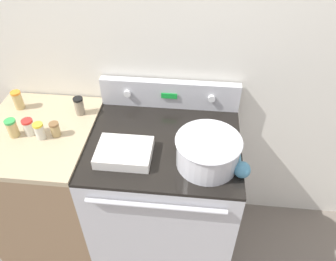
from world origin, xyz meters
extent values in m
cube|color=silver|center=(0.00, 0.70, 1.25)|extent=(8.00, 0.05, 2.50)
cube|color=#BCBCC1|center=(0.00, 0.33, 0.45)|extent=(0.79, 0.67, 0.90)
cube|color=black|center=(0.00, 0.33, 0.91)|extent=(0.79, 0.67, 0.02)
cylinder|color=silver|center=(0.00, -0.02, 0.84)|extent=(0.65, 0.02, 0.02)
cube|color=#BCBCC1|center=(0.00, 0.64, 1.00)|extent=(0.79, 0.05, 0.17)
cylinder|color=white|center=(-0.24, 0.61, 1.01)|extent=(0.04, 0.02, 0.04)
cylinder|color=white|center=(0.24, 0.61, 1.01)|extent=(0.04, 0.02, 0.04)
cube|color=green|center=(0.00, 0.61, 1.01)|extent=(0.09, 0.01, 0.03)
cube|color=#896B4C|center=(-0.69, 0.33, 0.45)|extent=(0.59, 0.67, 0.90)
cube|color=tan|center=(-0.69, 0.33, 0.91)|extent=(0.59, 0.67, 0.03)
cylinder|color=silver|center=(0.22, 0.20, 0.99)|extent=(0.29, 0.29, 0.15)
torus|color=silver|center=(0.22, 0.20, 1.06)|extent=(0.31, 0.31, 0.01)
cylinder|color=beige|center=(0.22, 0.20, 1.05)|extent=(0.27, 0.27, 0.02)
cube|color=silver|center=(-0.18, 0.20, 0.94)|extent=(0.27, 0.21, 0.05)
cube|color=#B2894C|center=(-0.18, 0.20, 0.95)|extent=(0.23, 0.18, 0.03)
cylinder|color=teal|center=(0.38, 0.27, 0.92)|extent=(0.01, 0.28, 0.01)
sphere|color=teal|center=(0.38, 0.14, 0.95)|extent=(0.08, 0.08, 0.08)
cylinder|color=gray|center=(-0.49, 0.50, 0.97)|extent=(0.05, 0.05, 0.09)
cylinder|color=black|center=(-0.49, 0.50, 1.03)|extent=(0.05, 0.05, 0.01)
cylinder|color=tan|center=(-0.56, 0.31, 0.96)|extent=(0.05, 0.05, 0.07)
cylinder|color=brown|center=(-0.56, 0.31, 1.00)|extent=(0.05, 0.05, 0.01)
cylinder|color=beige|center=(-0.63, 0.28, 0.97)|extent=(0.05, 0.05, 0.08)
cylinder|color=yellow|center=(-0.63, 0.28, 1.01)|extent=(0.05, 0.05, 0.01)
cylinder|color=beige|center=(-0.70, 0.31, 0.97)|extent=(0.05, 0.05, 0.08)
cylinder|color=red|center=(-0.70, 0.31, 1.01)|extent=(0.06, 0.06, 0.01)
cylinder|color=tan|center=(-0.78, 0.29, 0.97)|extent=(0.05, 0.05, 0.09)
cylinder|color=green|center=(-0.78, 0.29, 1.02)|extent=(0.06, 0.06, 0.01)
cylinder|color=tan|center=(-0.85, 0.52, 0.98)|extent=(0.05, 0.05, 0.10)
cylinder|color=orange|center=(-0.85, 0.52, 1.03)|extent=(0.05, 0.05, 0.01)
camera|label=1|loc=(0.15, -0.90, 2.06)|focal=35.00mm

